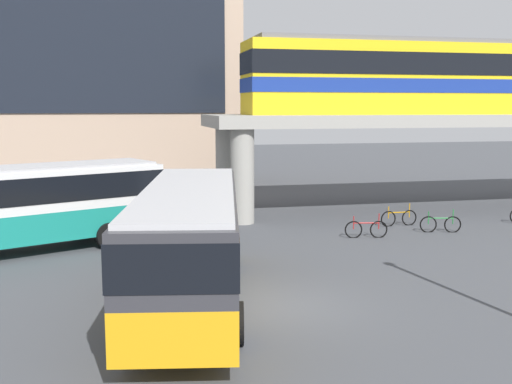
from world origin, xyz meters
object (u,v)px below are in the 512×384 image
at_px(train, 468,77).
at_px(bicycle_red, 366,229).
at_px(bicycle_green, 440,224).
at_px(bicycle_orange, 399,218).
at_px(station_building, 50,49).
at_px(bus_secondary, 14,201).
at_px(bus_main, 190,233).

relative_size(train, bicycle_red, 13.63).
xyz_separation_m(train, bicycle_green, (-4.77, -6.15, -6.59)).
bearing_deg(bicycle_orange, bicycle_green, -58.37).
relative_size(station_building, train, 1.02).
height_order(train, bicycle_red, train).
xyz_separation_m(train, bus_secondary, (-22.05, -6.22, -4.96)).
bearing_deg(bicycle_orange, bus_main, -139.43).
relative_size(train, bicycle_orange, 13.47).
distance_m(station_building, bus_main, 29.55).
distance_m(bus_main, bicycle_orange, 14.07).
bearing_deg(bicycle_orange, bus_secondary, -173.49).
bearing_deg(bus_secondary, train, 15.75).
distance_m(station_building, train, 26.83).
height_order(station_building, bus_secondary, station_building).
bearing_deg(bicycle_red, bus_secondary, 178.94).
bearing_deg(train, bus_main, -140.75).
bearing_deg(bicycle_red, bicycle_orange, 40.29).
distance_m(train, bicycle_green, 10.20).
height_order(bus_secondary, bicycle_green, bus_secondary).
relative_size(bicycle_orange, bicycle_red, 1.01).
bearing_deg(bicycle_orange, bicycle_red, -139.71).
xyz_separation_m(train, bicycle_orange, (-5.86, -4.37, -6.59)).
relative_size(station_building, bicycle_orange, 13.68).
height_order(bus_secondary, bicycle_red, bus_secondary).
distance_m(station_building, bus_secondary, 22.01).
bearing_deg(train, bus_secondary, -164.25).
xyz_separation_m(bus_secondary, bicycle_orange, (16.19, 1.85, -1.63)).
distance_m(bicycle_orange, bicycle_green, 2.08).
distance_m(train, bicycle_red, 12.45).
bearing_deg(station_building, bicycle_green, -49.55).
relative_size(bus_secondary, bicycle_orange, 6.21).
bearing_deg(station_building, train, -33.00).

